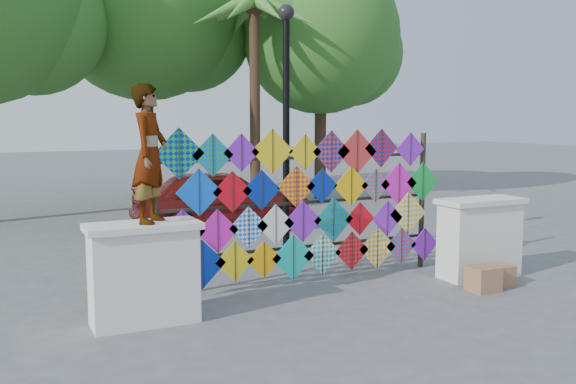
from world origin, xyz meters
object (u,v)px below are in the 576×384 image
object	(u,v)px
kite_rack	(308,205)
lamppost	(286,110)
sedan	(222,199)
vendor_woman	(150,154)

from	to	relation	value
kite_rack	lamppost	xyz separation A→B (m)	(0.23, 1.28, 1.47)
lamppost	kite_rack	bearing A→B (deg)	-100.32
kite_rack	sedan	xyz separation A→B (m)	(0.36, 4.96, -0.52)
sedan	lamppost	world-z (taller)	lamppost
vendor_woman	sedan	bearing A→B (deg)	7.09
lamppost	sedan	bearing A→B (deg)	88.04
vendor_woman	lamppost	xyz separation A→B (m)	(2.89, 2.20, 0.56)
sedan	lamppost	bearing A→B (deg)	-176.63
kite_rack	sedan	world-z (taller)	kite_rack
sedan	vendor_woman	bearing A→B (deg)	158.21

